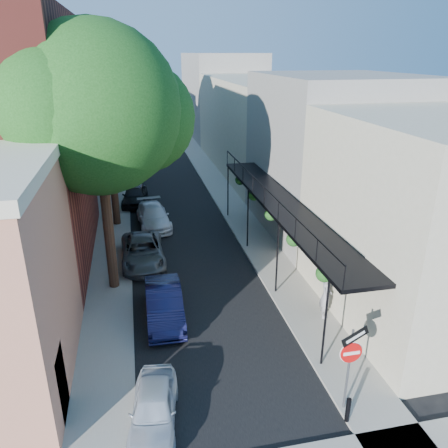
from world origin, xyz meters
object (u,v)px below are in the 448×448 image
oak_mid (113,109)px  oak_far (116,78)px  parked_car_a (154,408)px  parked_car_c (143,251)px  parked_car_d (153,216)px  pedestrian (326,296)px  oak_near (108,112)px  parked_car_b (164,304)px  parked_car_e (135,195)px  bollard (348,410)px  sign_post (351,356)px

oak_mid → oak_far: (0.06, 9.04, 1.20)m
parked_car_a → parked_car_c: bearing=97.5°
parked_car_d → pedestrian: 13.21m
oak_near → parked_car_b: size_ratio=2.79×
oak_mid → parked_car_e: bearing=77.4°
parked_car_d → oak_far: bearing=95.7°
parked_car_c → pedestrian: (6.99, -6.64, 0.44)m
bollard → sign_post: bearing=71.4°
parked_car_d → sign_post: bearing=-78.5°
oak_near → parked_car_d: size_ratio=2.57×
parked_car_b → pedestrian: bearing=-11.2°
oak_near → oak_far: 17.01m
parked_car_a → pedestrian: (7.07, 4.00, 0.51)m
bollard → parked_car_d: 17.48m
oak_near → parked_car_b: 8.06m
bollard → parked_car_d: parked_car_d is taller
sign_post → pedestrian: 5.03m
sign_post → oak_near: 12.77m
parked_car_b → parked_car_e: parked_car_e is taller
oak_mid → parked_car_d: (1.86, -0.85, -6.41)m
oak_far → parked_car_b: size_ratio=2.91×
oak_near → pedestrian: 11.43m
oak_far → parked_car_a: oak_far is taller
oak_far → oak_near: bearing=-90.0°
parked_car_c → pedestrian: bearing=-44.1°
oak_mid → pedestrian: size_ratio=5.35×
oak_near → parked_car_a: oak_near is taller
parked_car_d → parked_car_b: bearing=-95.5°
oak_far → parked_car_b: (1.62, -20.22, -7.58)m
oak_far → parked_car_c: 16.79m
parked_car_a → parked_car_c: (0.08, 10.64, 0.08)m
oak_mid → parked_car_b: size_ratio=2.49×
oak_far → parked_car_e: size_ratio=2.97×
parked_car_c → parked_car_e: parked_car_e is taller
parked_car_a → parked_car_e: parked_car_e is taller
parked_car_b → parked_car_a: bearing=-97.1°
parked_car_c → parked_car_b: bearing=-83.5°
bollard → parked_car_b: parked_car_b is taller
bollard → parked_car_e: parked_car_e is taller
sign_post → parked_car_a: (-5.63, 0.73, -1.48)m
parked_car_a → oak_near: bearing=103.9°
parked_car_c → parked_car_a: bearing=-91.0°
sign_post → bollard: (-0.16, -0.47, -1.52)m
parked_car_a → parked_car_b: 5.40m
oak_near → parked_car_c: (0.98, 2.08, -7.24)m
oak_near → oak_far: oak_far is taller
oak_near → parked_car_c: 7.60m
parked_car_c → oak_mid: bearing=99.3°
parked_car_a → pedestrian: 8.14m
sign_post → pedestrian: (1.44, 4.72, -0.96)m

